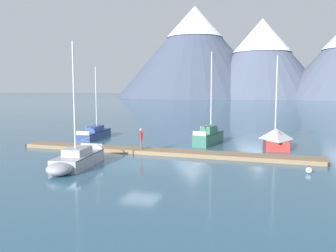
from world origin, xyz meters
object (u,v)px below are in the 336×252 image
(sailboat_mid_dock_port, at_px, (210,136))
(sailboat_mid_dock_starboard, at_px, (275,138))
(sailboat_second_berth, at_px, (75,160))
(mooring_buoy_channel_marker, at_px, (309,170))
(sailboat_nearest_berth, at_px, (96,133))
(person_on_dock, at_px, (141,138))

(sailboat_mid_dock_port, relative_size, sailboat_mid_dock_starboard, 1.06)
(sailboat_second_berth, relative_size, mooring_buoy_channel_marker, 17.65)
(sailboat_second_berth, bearing_deg, sailboat_mid_dock_starboard, 45.66)
(sailboat_nearest_berth, relative_size, sailboat_second_berth, 0.91)
(sailboat_nearest_berth, height_order, sailboat_second_berth, sailboat_second_berth)
(sailboat_nearest_berth, bearing_deg, sailboat_second_berth, -65.41)
(sailboat_mid_dock_port, bearing_deg, person_on_dock, -122.74)
(mooring_buoy_channel_marker, bearing_deg, sailboat_second_berth, -167.76)
(sailboat_mid_dock_starboard, xyz_separation_m, person_on_dock, (-10.10, -6.33, 0.45))
(sailboat_second_berth, height_order, person_on_dock, sailboat_second_berth)
(sailboat_mid_dock_port, xyz_separation_m, sailboat_mid_dock_starboard, (5.86, -0.26, 0.12))
(sailboat_nearest_berth, height_order, sailboat_mid_dock_starboard, sailboat_mid_dock_starboard)
(mooring_buoy_channel_marker, bearing_deg, sailboat_mid_dock_starboard, 103.25)
(sailboat_second_berth, relative_size, person_on_dock, 4.81)
(person_on_dock, bearing_deg, sailboat_nearest_berth, 139.51)
(mooring_buoy_channel_marker, bearing_deg, sailboat_mid_dock_port, 130.02)
(sailboat_mid_dock_port, relative_size, mooring_buoy_channel_marker, 18.44)
(mooring_buoy_channel_marker, bearing_deg, sailboat_nearest_berth, 154.12)
(sailboat_second_berth, bearing_deg, sailboat_nearest_berth, 114.59)
(sailboat_mid_dock_port, height_order, sailboat_mid_dock_starboard, sailboat_mid_dock_port)
(person_on_dock, bearing_deg, sailboat_mid_dock_port, 57.26)
(sailboat_nearest_berth, xyz_separation_m, sailboat_mid_dock_starboard, (18.11, -0.51, 0.31))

